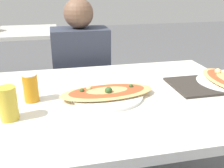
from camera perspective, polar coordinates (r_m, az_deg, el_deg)
name	(u,v)px	position (r m, az deg, el deg)	size (l,w,h in m)	color
dining_table	(117,108)	(1.28, 1.04, -5.14)	(1.30, 0.96, 0.74)	silver
chair_far_seated	(81,86)	(2.07, -6.85, -0.44)	(0.40, 0.40, 0.84)	#2D3851
person_seated	(81,66)	(1.90, -6.75, 3.84)	(0.39, 0.27, 1.15)	#2D2D38
pizza_main	(107,93)	(1.23, -1.07, -2.02)	(0.45, 0.34, 0.06)	white
soda_can	(31,88)	(1.22, -17.27, -0.85)	(0.07, 0.07, 0.12)	orange
drink_glass	(8,104)	(1.08, -21.69, -3.98)	(0.07, 0.07, 0.13)	gold
serving_tray	(210,84)	(1.46, 20.62, -0.07)	(0.41, 0.27, 0.01)	#332D28
background_table	(4,36)	(3.22, -22.49, 9.65)	(1.10, 0.80, 0.86)	silver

